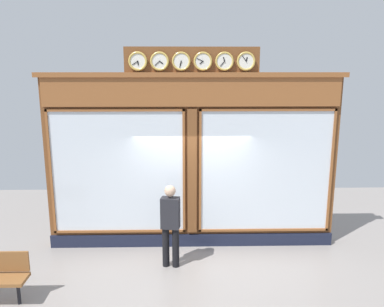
% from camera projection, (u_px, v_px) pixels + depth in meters
% --- Properties ---
extents(shop_facade, '(6.39, 0.42, 4.32)m').
position_uv_depth(shop_facade, '(192.00, 160.00, 8.35)').
color(shop_facade, brown).
rests_on(shop_facade, ground_plane).
extents(pedestrian, '(0.39, 0.28, 1.69)m').
position_uv_depth(pedestrian, '(170.00, 223.00, 7.55)').
color(pedestrian, black).
rests_on(pedestrian, ground_plane).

